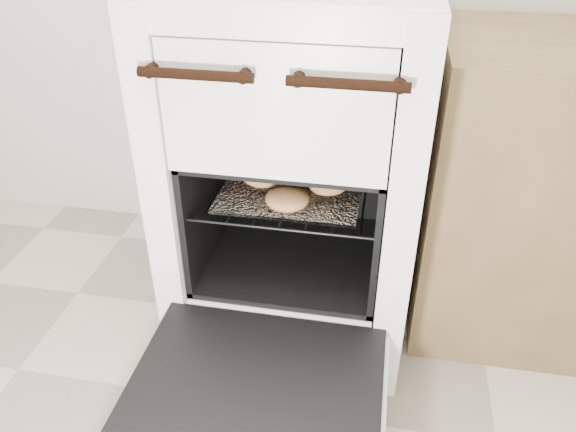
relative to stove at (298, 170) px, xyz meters
The scene contains 5 objects.
stove is the anchor object (origin of this frame).
oven_door 0.62m from the stove, 90.00° to the right, with size 0.60×0.46×0.04m.
oven_rack 0.07m from the stove, 90.00° to the right, with size 0.48×0.46×0.01m.
foil_sheet 0.10m from the stove, 90.00° to the right, with size 0.37×0.33×0.01m, color white.
baked_rolls 0.09m from the stove, 90.16° to the right, with size 0.32×0.37×0.06m.
Camera 1 is at (0.31, -0.28, 1.24)m, focal length 35.00 mm.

